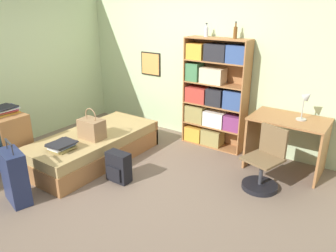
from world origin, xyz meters
The scene contains 16 objects.
ground_plane centered at (0.00, 0.00, 0.00)m, with size 14.00×14.00×0.00m, color #756051.
wall_back centered at (0.00, 1.73, 1.30)m, with size 10.00×0.09×2.60m.
wall_left centered at (-2.17, 0.00, 1.30)m, with size 0.06×10.00×2.60m.
bed centered at (-0.65, 0.02, 0.20)m, with size 0.94×2.02×0.41m.
handbag centered at (-0.54, -0.10, 0.56)m, with size 0.36×0.24×0.45m.
book_stack_on_bed centered at (-0.56, -0.61, 0.47)m, with size 0.33×0.37×0.11m.
suitcase centered at (-0.56, -1.32, 0.33)m, with size 0.46×0.31×0.79m.
dresser centered at (-1.45, -0.85, 0.40)m, with size 0.53×0.48×0.80m.
magazine_pile_on_dresser centered at (-1.50, -0.82, 0.85)m, with size 0.34×0.37×0.11m.
bookcase centered at (0.56, 1.51, 0.87)m, with size 1.03×0.32×1.76m.
bottle_green centered at (0.37, 1.55, 1.84)m, with size 0.07×0.07×0.21m.
bottle_brown centered at (0.85, 1.56, 1.85)m, with size 0.06×0.06×0.24m.
desk centered at (1.83, 1.34, 0.52)m, with size 1.01×0.68×0.78m.
desk_lamp centered at (2.00, 1.36, 1.05)m, with size 0.18×0.14×0.42m.
desk_chair centered at (1.75, 0.68, 0.26)m, with size 0.52×0.52×0.81m.
backpack centered at (0.11, -0.26, 0.20)m, with size 0.33×0.20×0.41m.
Camera 1 is at (2.87, -3.07, 2.27)m, focal length 35.00 mm.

